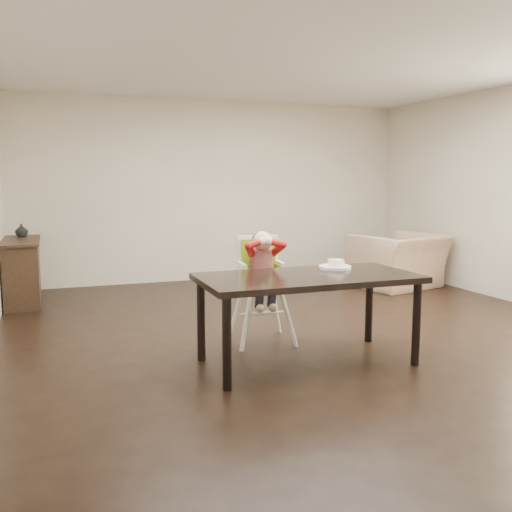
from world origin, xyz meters
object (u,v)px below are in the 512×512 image
Objects in this scene: sideboard at (22,271)px; high_chair at (261,264)px; dining_table at (308,284)px; armchair at (399,252)px.

high_chair is at bearing -50.24° from sideboard.
armchair is (2.65, 2.60, -0.16)m from dining_table.
dining_table is 1.43× the size of sideboard.
dining_table is 3.72m from armchair.
high_chair is 3.45m from sideboard.
high_chair is at bearing 100.27° from dining_table.
armchair is at bearing 38.85° from high_chair.
sideboard reaches higher than dining_table.
high_chair reaches higher than sideboard.
high_chair is at bearing 18.96° from armchair.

